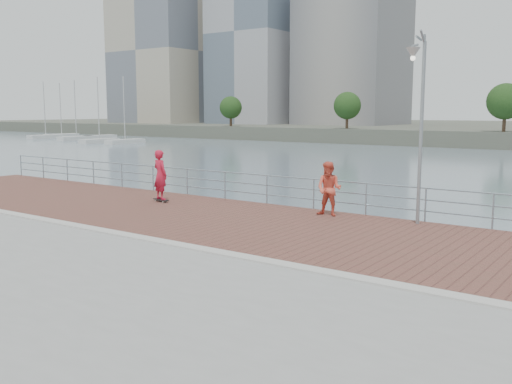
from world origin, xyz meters
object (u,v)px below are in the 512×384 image
Objects in this scene: skateboarder at (160,175)px; bystander at (329,189)px; guardrail at (339,193)px; street_lamp at (418,95)px.

bystander is at bearing -157.73° from skateboarder.
guardrail is 7.00m from skateboarder.
bystander is at bearing -179.87° from street_lamp.
guardrail is at bearing -150.16° from skateboarder.
bystander is (-2.93, -0.01, -3.07)m from street_lamp.
street_lamp is 2.91× the size of skateboarder.
bystander is at bearing -84.37° from guardrail.
skateboarder is at bearing -175.31° from bystander.
skateboarder reaches higher than bystander.
guardrail is 21.32× the size of bystander.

